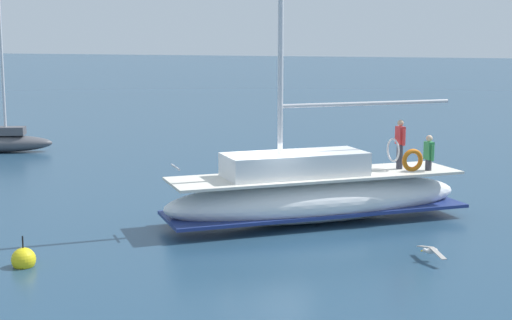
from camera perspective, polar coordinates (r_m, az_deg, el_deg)
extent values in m
plane|color=navy|center=(23.21, 1.02, -4.88)|extent=(400.00, 400.00, 0.00)
ellipsoid|color=white|center=(23.60, 4.51, -2.93)|extent=(8.17, 8.77, 1.40)
cube|color=navy|center=(23.67, 4.50, -3.67)|extent=(8.06, 8.65, 0.10)
cube|color=beige|center=(23.46, 4.53, -1.16)|extent=(7.70, 8.29, 0.08)
cube|color=white|center=(23.11, 2.91, -0.32)|extent=(4.12, 4.35, 0.70)
cylinder|color=#B7B7BC|center=(23.90, 8.29, 4.19)|extent=(3.91, 4.39, 0.12)
cylinder|color=silver|center=(21.96, -6.03, -0.54)|extent=(0.71, 0.64, 0.06)
torus|color=orange|center=(23.55, 11.60, -0.02)|extent=(0.57, 0.62, 0.70)
cylinder|color=#33333D|center=(24.68, 10.66, 0.26)|extent=(0.20, 0.20, 0.80)
cube|color=red|center=(24.59, 10.71, 1.83)|extent=(0.37, 0.36, 0.56)
sphere|color=tan|center=(24.55, 10.74, 2.73)|extent=(0.20, 0.20, 0.20)
cylinder|color=red|center=(24.41, 10.97, 1.65)|extent=(0.09, 0.09, 0.50)
cylinder|color=red|center=(24.79, 10.45, 1.77)|extent=(0.09, 0.09, 0.50)
cylinder|color=#33333D|center=(24.63, 12.74, -0.36)|extent=(0.20, 0.20, 0.35)
cube|color=#338C4C|center=(24.56, 12.78, 0.69)|extent=(0.37, 0.36, 0.56)
sphere|color=beige|center=(24.50, 12.81, 1.59)|extent=(0.20, 0.20, 0.20)
cylinder|color=#338C4C|center=(24.38, 13.05, 0.50)|extent=(0.09, 0.09, 0.50)
cylinder|color=#338C4C|center=(24.75, 12.50, 0.65)|extent=(0.09, 0.09, 0.50)
torus|color=silver|center=(24.53, 10.19, 0.74)|extent=(0.61, 0.55, 0.76)
cube|color=#4C4C51|center=(39.75, -18.36, 2.07)|extent=(1.67, 2.25, 0.40)
cylinder|color=silver|center=(39.46, -18.44, 7.32)|extent=(0.13, 0.13, 7.67)
ellipsoid|color=silver|center=(20.00, 12.95, -6.62)|extent=(0.37, 0.39, 0.16)
sphere|color=silver|center=(19.90, 12.48, -6.59)|extent=(0.11, 0.11, 0.11)
cone|color=gold|center=(19.87, 12.32, -6.63)|extent=(0.08, 0.08, 0.04)
cube|color=#9E9993|center=(19.72, 13.42, -6.79)|extent=(0.58, 0.51, 0.16)
cube|color=#9E9993|center=(20.26, 12.50, -6.33)|extent=(0.58, 0.51, 0.16)
sphere|color=yellow|center=(19.92, -16.95, -7.12)|extent=(0.60, 0.60, 0.60)
cylinder|color=black|center=(19.84, -16.99, -6.28)|extent=(0.04, 0.04, 0.60)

